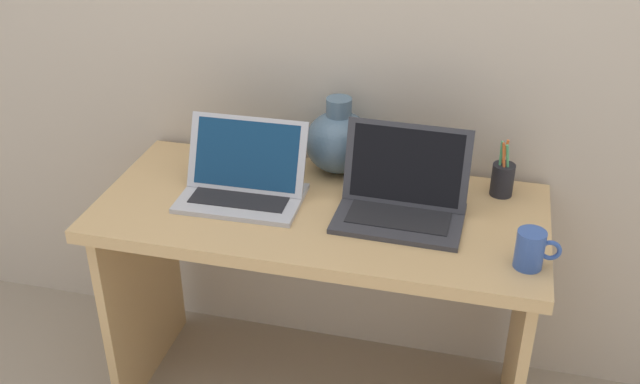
{
  "coord_description": "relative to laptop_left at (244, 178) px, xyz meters",
  "views": [
    {
      "loc": [
        0.45,
        -1.81,
        1.86
      ],
      "look_at": [
        0.0,
        0.0,
        0.8
      ],
      "focal_mm": 41.78,
      "sensor_mm": 36.0,
      "label": 1
    }
  ],
  "objects": [
    {
      "name": "coffee_mug",
      "position": [
        0.83,
        -0.17,
        -0.01
      ],
      "size": [
        0.12,
        0.07,
        0.1
      ],
      "color": "#335199",
      "rests_on": "desk"
    },
    {
      "name": "pen_cup",
      "position": [
        0.74,
        0.19,
        -0.0
      ],
      "size": [
        0.07,
        0.07,
        0.18
      ],
      "color": "black",
      "rests_on": "desk"
    },
    {
      "name": "laptop_right",
      "position": [
        0.47,
        0.01,
        0.01
      ],
      "size": [
        0.36,
        0.26,
        0.25
      ],
      "color": "#333338",
      "rests_on": "desk"
    },
    {
      "name": "green_vase",
      "position": [
        0.24,
        0.23,
        0.04
      ],
      "size": [
        0.21,
        0.21,
        0.24
      ],
      "color": "slate",
      "rests_on": "desk"
    },
    {
      "name": "desk",
      "position": [
        0.24,
        -0.01,
        -0.23
      ],
      "size": [
        1.31,
        0.6,
        0.75
      ],
      "color": "tan",
      "rests_on": "ground"
    },
    {
      "name": "laptop_left",
      "position": [
        0.0,
        0.0,
        0.0
      ],
      "size": [
        0.36,
        0.25,
        0.22
      ],
      "color": "#B2B2B7",
      "rests_on": "desk"
    },
    {
      "name": "back_wall",
      "position": [
        0.24,
        0.33,
        0.39
      ],
      "size": [
        4.4,
        0.04,
        2.4
      ],
      "primitive_type": "cube",
      "color": "#BCAD99",
      "rests_on": "ground"
    }
  ]
}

